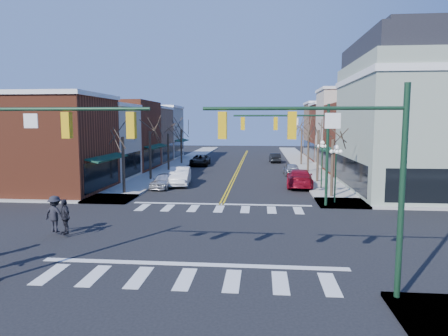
% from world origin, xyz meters
% --- Properties ---
extents(ground, '(160.00, 160.00, 0.00)m').
position_xyz_m(ground, '(0.00, 0.00, 0.00)').
color(ground, black).
rests_on(ground, ground).
extents(sidewalk_left, '(3.50, 70.00, 0.15)m').
position_xyz_m(sidewalk_left, '(-8.75, 20.00, 0.07)').
color(sidewalk_left, '#9E9B93').
rests_on(sidewalk_left, ground).
extents(sidewalk_right, '(3.50, 70.00, 0.15)m').
position_xyz_m(sidewalk_right, '(8.75, 20.00, 0.07)').
color(sidewalk_right, '#9E9B93').
rests_on(sidewalk_right, ground).
extents(bldg_left_brick_a, '(10.00, 8.50, 8.00)m').
position_xyz_m(bldg_left_brick_a, '(-15.50, 11.75, 4.00)').
color(bldg_left_brick_a, maroon).
rests_on(bldg_left_brick_a, ground).
extents(bldg_left_stucco_a, '(10.00, 7.00, 7.50)m').
position_xyz_m(bldg_left_stucco_a, '(-15.50, 19.50, 3.75)').
color(bldg_left_stucco_a, '#BCAF9B').
rests_on(bldg_left_stucco_a, ground).
extents(bldg_left_brick_b, '(10.00, 9.00, 8.50)m').
position_xyz_m(bldg_left_brick_b, '(-15.50, 27.50, 4.25)').
color(bldg_left_brick_b, maroon).
rests_on(bldg_left_brick_b, ground).
extents(bldg_left_tan, '(10.00, 7.50, 7.80)m').
position_xyz_m(bldg_left_tan, '(-15.50, 35.75, 3.90)').
color(bldg_left_tan, '#A07658').
rests_on(bldg_left_tan, ground).
extents(bldg_left_stucco_b, '(10.00, 8.00, 8.20)m').
position_xyz_m(bldg_left_stucco_b, '(-15.50, 43.50, 4.10)').
color(bldg_left_stucco_b, '#BCAF9B').
rests_on(bldg_left_stucco_b, ground).
extents(bldg_right_brick_a, '(10.00, 8.50, 8.00)m').
position_xyz_m(bldg_right_brick_a, '(15.50, 25.75, 4.00)').
color(bldg_right_brick_a, maroon).
rests_on(bldg_right_brick_a, ground).
extents(bldg_right_stucco, '(10.00, 7.00, 10.00)m').
position_xyz_m(bldg_right_stucco, '(15.50, 33.50, 5.00)').
color(bldg_right_stucco, '#BCAF9B').
rests_on(bldg_right_stucco, ground).
extents(bldg_right_brick_b, '(10.00, 8.00, 8.50)m').
position_xyz_m(bldg_right_brick_b, '(15.50, 41.00, 4.25)').
color(bldg_right_brick_b, maroon).
rests_on(bldg_right_brick_b, ground).
extents(bldg_right_tan, '(10.00, 8.00, 9.00)m').
position_xyz_m(bldg_right_tan, '(15.50, 49.00, 4.50)').
color(bldg_right_tan, '#A07658').
rests_on(bldg_right_tan, ground).
extents(victorian_corner, '(12.25, 14.25, 13.30)m').
position_xyz_m(victorian_corner, '(16.50, 14.50, 6.66)').
color(victorian_corner, gray).
rests_on(victorian_corner, ground).
extents(traffic_mast_near_left, '(6.60, 0.28, 7.20)m').
position_xyz_m(traffic_mast_near_left, '(-5.55, -7.40, 4.71)').
color(traffic_mast_near_left, '#14331E').
rests_on(traffic_mast_near_left, ground).
extents(traffic_mast_near_right, '(6.60, 0.28, 7.20)m').
position_xyz_m(traffic_mast_near_right, '(5.55, -7.40, 4.71)').
color(traffic_mast_near_right, '#14331E').
rests_on(traffic_mast_near_right, ground).
extents(traffic_mast_far_right, '(6.60, 0.28, 7.20)m').
position_xyz_m(traffic_mast_far_right, '(5.55, 7.40, 4.71)').
color(traffic_mast_far_right, '#14331E').
rests_on(traffic_mast_far_right, ground).
extents(lamppost_corner, '(0.36, 0.36, 4.33)m').
position_xyz_m(lamppost_corner, '(8.20, 8.50, 2.96)').
color(lamppost_corner, '#14331E').
rests_on(lamppost_corner, ground).
extents(lamppost_midblock, '(0.36, 0.36, 4.33)m').
position_xyz_m(lamppost_midblock, '(8.20, 15.00, 2.96)').
color(lamppost_midblock, '#14331E').
rests_on(lamppost_midblock, ground).
extents(tree_left_a, '(0.24, 0.24, 4.76)m').
position_xyz_m(tree_left_a, '(-8.40, 11.00, 2.38)').
color(tree_left_a, '#382B21').
rests_on(tree_left_a, ground).
extents(tree_left_b, '(0.24, 0.24, 5.04)m').
position_xyz_m(tree_left_b, '(-8.40, 19.00, 2.52)').
color(tree_left_b, '#382B21').
rests_on(tree_left_b, ground).
extents(tree_left_c, '(0.24, 0.24, 4.55)m').
position_xyz_m(tree_left_c, '(-8.40, 27.00, 2.27)').
color(tree_left_c, '#382B21').
rests_on(tree_left_c, ground).
extents(tree_left_d, '(0.24, 0.24, 4.90)m').
position_xyz_m(tree_left_d, '(-8.40, 35.00, 2.45)').
color(tree_left_d, '#382B21').
rests_on(tree_left_d, ground).
extents(tree_right_a, '(0.24, 0.24, 4.62)m').
position_xyz_m(tree_right_a, '(8.40, 11.00, 2.31)').
color(tree_right_a, '#382B21').
rests_on(tree_right_a, ground).
extents(tree_right_b, '(0.24, 0.24, 5.18)m').
position_xyz_m(tree_right_b, '(8.40, 19.00, 2.59)').
color(tree_right_b, '#382B21').
rests_on(tree_right_b, ground).
extents(tree_right_c, '(0.24, 0.24, 4.83)m').
position_xyz_m(tree_right_c, '(8.40, 27.00, 2.42)').
color(tree_right_c, '#382B21').
rests_on(tree_right_c, ground).
extents(tree_right_d, '(0.24, 0.24, 4.97)m').
position_xyz_m(tree_right_d, '(8.40, 35.00, 2.48)').
color(tree_right_d, '#382B21').
rests_on(tree_right_d, ground).
extents(car_left_near, '(1.99, 4.14, 1.37)m').
position_xyz_m(car_left_near, '(-5.89, 14.36, 0.68)').
color(car_left_near, silver).
rests_on(car_left_near, ground).
extents(car_left_mid, '(2.35, 5.33, 1.70)m').
position_xyz_m(car_left_mid, '(-4.80, 16.23, 0.85)').
color(car_left_mid, white).
rests_on(car_left_mid, ground).
extents(car_left_far, '(2.60, 5.35, 1.47)m').
position_xyz_m(car_left_far, '(-5.47, 33.37, 0.73)').
color(car_left_far, black).
rests_on(car_left_far, ground).
extents(car_right_near, '(2.75, 5.89, 1.67)m').
position_xyz_m(car_right_near, '(6.40, 16.09, 0.83)').
color(car_right_near, maroon).
rests_on(car_right_near, ground).
extents(car_right_mid, '(1.82, 4.11, 1.38)m').
position_xyz_m(car_right_mid, '(6.27, 24.26, 0.69)').
color(car_right_mid, '#A3A3A7').
rests_on(car_right_mid, ground).
extents(car_right_far, '(1.70, 4.21, 1.36)m').
position_xyz_m(car_right_far, '(4.90, 38.66, 0.68)').
color(car_right_far, black).
rests_on(car_right_far, ground).
extents(pedestrian_dark_a, '(1.11, 1.06, 1.85)m').
position_xyz_m(pedestrian_dark_a, '(-7.30, -1.18, 1.07)').
color(pedestrian_dark_a, black).
rests_on(pedestrian_dark_a, sidewalk_left).
extents(pedestrian_dark_b, '(1.39, 0.99, 1.95)m').
position_xyz_m(pedestrian_dark_b, '(-7.98, -0.88, 1.12)').
color(pedestrian_dark_b, black).
rests_on(pedestrian_dark_b, sidewalk_left).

